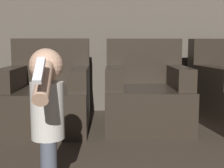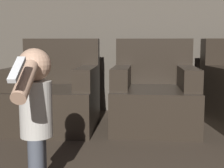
% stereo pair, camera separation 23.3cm
% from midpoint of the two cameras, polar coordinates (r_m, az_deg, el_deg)
% --- Properties ---
extents(wall_back, '(8.40, 0.05, 2.60)m').
position_cam_midpoint_polar(wall_back, '(3.82, 0.55, 14.68)').
color(wall_back, '#51493F').
rests_on(wall_back, ground_plane).
extents(armchair_left, '(0.83, 0.91, 0.87)m').
position_cam_midpoint_polar(armchair_left, '(3.13, -13.80, -2.28)').
color(armchair_left, black).
rests_on(armchair_left, ground_plane).
extents(armchair_middle, '(0.87, 0.94, 0.87)m').
position_cam_midpoint_polar(armchair_middle, '(3.13, 4.11, -2.10)').
color(armchair_middle, black).
rests_on(armchair_middle, ground_plane).
extents(person_toddler, '(0.17, 0.55, 0.79)m').
position_cam_midpoint_polar(person_toddler, '(1.69, -15.68, -4.77)').
color(person_toddler, '#474C56').
rests_on(person_toddler, ground_plane).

